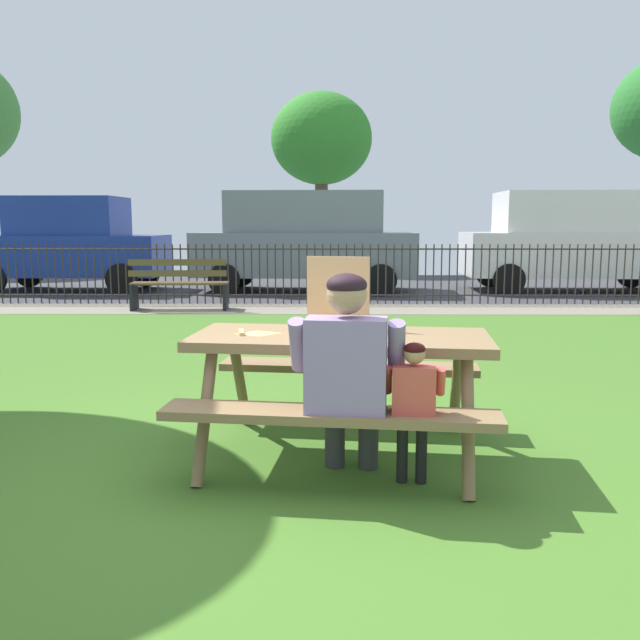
# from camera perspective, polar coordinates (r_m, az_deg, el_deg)

# --- Properties ---
(ground) EXTENTS (28.00, 12.25, 0.02)m
(ground) POSITION_cam_1_polar(r_m,az_deg,el_deg) (5.94, -2.90, -5.89)
(ground) COLOR #426E24
(cobblestone_walkway) EXTENTS (28.00, 1.40, 0.01)m
(cobblestone_walkway) POSITION_cam_1_polar(r_m,az_deg,el_deg) (11.27, -1.22, 0.93)
(cobblestone_walkway) COLOR gray
(street_asphalt) EXTENTS (28.00, 6.64, 0.01)m
(street_asphalt) POSITION_cam_1_polar(r_m,az_deg,el_deg) (15.27, -0.74, 2.87)
(street_asphalt) COLOR #38383D
(picnic_table_foreground) EXTENTS (1.96, 1.67, 0.79)m
(picnic_table_foreground) POSITION_cam_1_polar(r_m,az_deg,el_deg) (4.10, 1.75, -3.65)
(picnic_table_foreground) COLOR olive
(picnic_table_foreground) RESTS_ON ground
(pizza_box_open) EXTENTS (0.48, 0.50, 0.46)m
(pizza_box_open) POSITION_cam_1_polar(r_m,az_deg,el_deg) (4.17, 1.18, 0.20)
(pizza_box_open) COLOR tan
(pizza_box_open) RESTS_ON picnic_table_foreground
(pizza_slice_on_table) EXTENTS (0.25, 0.19, 0.02)m
(pizza_slice_on_table) POSITION_cam_1_polar(r_m,az_deg,el_deg) (4.13, -5.60, -1.06)
(pizza_slice_on_table) COLOR #F9D46C
(pizza_slice_on_table) RESTS_ON picnic_table_foreground
(adult_at_table) EXTENTS (0.63, 0.62, 1.19)m
(adult_at_table) POSITION_cam_1_polar(r_m,az_deg,el_deg) (3.59, 2.37, -4.39)
(adult_at_table) COLOR #343434
(adult_at_table) RESTS_ON ground
(child_at_table) EXTENTS (0.33, 0.33, 0.84)m
(child_at_table) POSITION_cam_1_polar(r_m,az_deg,el_deg) (3.59, 7.98, -6.91)
(child_at_table) COLOR black
(child_at_table) RESTS_ON ground
(iron_fence_streetside) EXTENTS (18.16, 0.03, 1.07)m
(iron_fence_streetside) POSITION_cam_1_polar(r_m,az_deg,el_deg) (11.91, -1.12, 3.98)
(iron_fence_streetside) COLOR #2D2823
(iron_fence_streetside) RESTS_ON ground
(park_bench_center) EXTENTS (1.62, 0.53, 0.85)m
(park_bench_center) POSITION_cam_1_polar(r_m,az_deg,el_deg) (11.35, -11.92, 2.94)
(park_bench_center) COLOR brown
(park_bench_center) RESTS_ON ground
(parked_car_far_left) EXTENTS (3.91, 1.86, 1.98)m
(parked_car_far_left) POSITION_cam_1_polar(r_m,az_deg,el_deg) (15.14, -20.52, 6.16)
(parked_car_far_left) COLOR navy
(parked_car_far_left) RESTS_ON ground
(parked_car_left) EXTENTS (4.68, 2.13, 2.08)m
(parked_car_left) POSITION_cam_1_polar(r_m,az_deg,el_deg) (14.14, -1.23, 6.91)
(parked_car_left) COLOR slate
(parked_car_left) RESTS_ON ground
(parked_car_center) EXTENTS (4.67, 2.09, 2.08)m
(parked_car_center) POSITION_cam_1_polar(r_m,az_deg,el_deg) (15.07, 21.03, 6.45)
(parked_car_center) COLOR silver
(parked_car_center) RESTS_ON ground
(far_tree_midleft) EXTENTS (2.95, 2.95, 5.20)m
(far_tree_midleft) POSITION_cam_1_polar(r_m,az_deg,el_deg) (20.17, 0.13, 15.12)
(far_tree_midleft) COLOR brown
(far_tree_midleft) RESTS_ON ground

